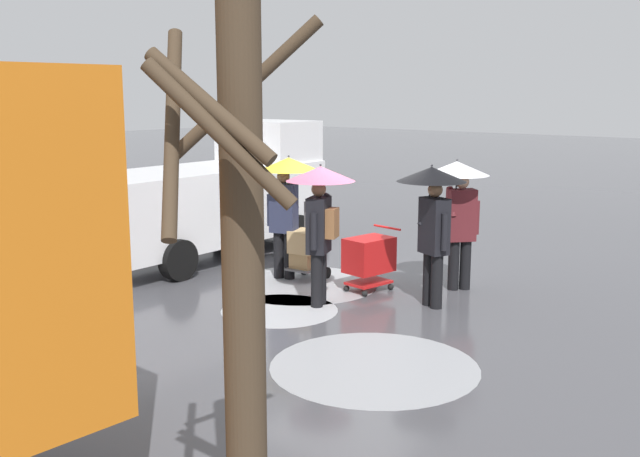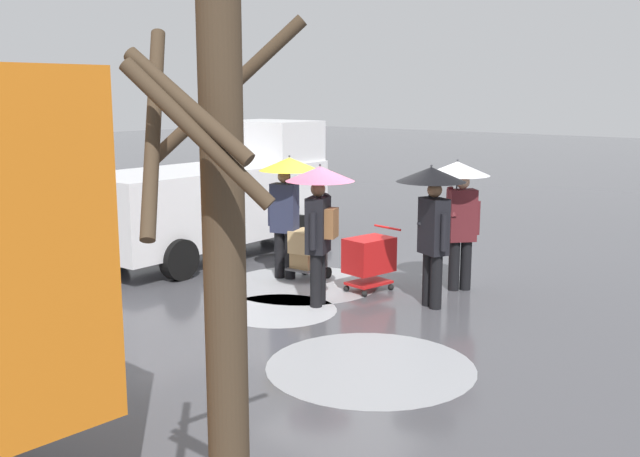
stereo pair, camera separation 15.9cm
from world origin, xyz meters
name	(u,v)px [view 2 (the right image)]	position (x,y,z in m)	size (l,w,h in m)	color
ground_plane	(353,288)	(0.00, 0.00, 0.00)	(90.00, 90.00, 0.00)	#4C4C51
slush_patch_near_cluster	(302,284)	(0.80, 0.37, 0.00)	(2.59, 2.59, 0.01)	#999BA0
slush_patch_under_van	(371,367)	(-2.36, 2.68, 0.00)	(2.48, 2.48, 0.01)	#999BA0
slush_patch_mid_street	(279,310)	(0.06, 1.72, 0.00)	(1.74, 1.74, 0.01)	#ADAFB5
cargo_van_parked_right	(217,196)	(3.67, -0.32, 1.18)	(2.37, 5.42, 2.60)	white
shopping_cart_vendor	(369,257)	(-0.31, -0.02, 0.57)	(0.66, 0.89, 1.02)	red
hand_dolly_boxes	(307,249)	(0.93, 0.10, 0.54)	(0.57, 0.75, 1.32)	#515156
pedestrian_pink_side	(432,203)	(-1.53, 0.07, 1.58)	(1.04, 1.04, 2.15)	black
pedestrian_black_side	(287,188)	(1.24, 0.24, 1.58)	(1.04, 1.04, 2.15)	black
pedestrian_white_side	(459,195)	(-1.36, -1.01, 1.57)	(1.04, 1.04, 2.15)	black
pedestrian_far_side	(320,203)	(-0.20, 1.08, 1.57)	(1.04, 1.04, 2.15)	black
bare_tree_near	(222,293)	(-4.26, 6.67, 2.08)	(1.21, 1.24, 3.92)	#423323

